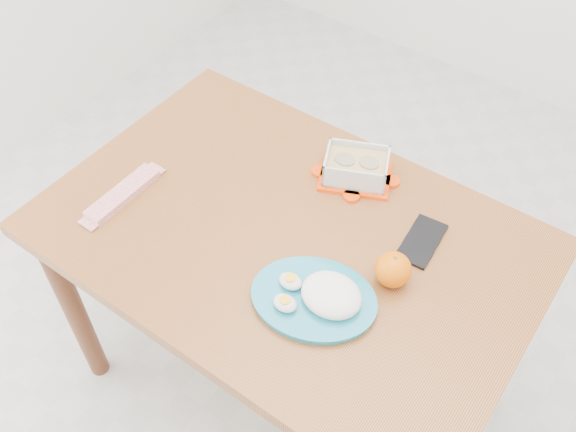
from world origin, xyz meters
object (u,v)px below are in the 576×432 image
Objects in this scene: orange_fruit at (393,270)px; rice_plate at (319,296)px; dining_table at (288,258)px; smartphone at (422,241)px; food_container at (356,168)px.

rice_plate is (-0.10, -0.14, -0.02)m from orange_fruit.
smartphone is at bearing 30.20° from dining_table.
orange_fruit is (0.27, 0.02, 0.14)m from dining_table.
smartphone is (0.28, 0.16, 0.11)m from dining_table.
rice_plate is (0.14, -0.38, -0.01)m from food_container.
rice_plate reaches higher than dining_table.
rice_plate is at bearing -35.43° from dining_table.
dining_table is 3.38× the size of rice_plate.
orange_fruit is at bearing 36.79° from rice_plate.
smartphone is at bearing 88.71° from orange_fruit.
food_container is (0.03, 0.25, 0.14)m from dining_table.
orange_fruit is 0.15m from smartphone.
dining_table is 0.29m from food_container.
orange_fruit reaches higher than food_container.
orange_fruit is at bearing 4.34° from dining_table.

